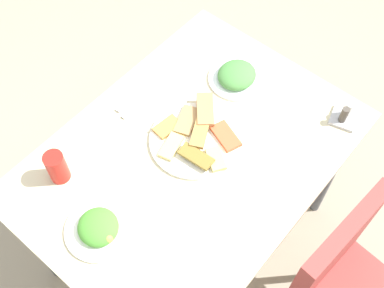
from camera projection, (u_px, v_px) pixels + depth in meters
The scene contains 10 objects.
ground_plane at pixel (191, 238), 2.33m from camera, with size 6.00×6.00×0.00m, color gray.
dining_table at pixel (190, 166), 1.76m from camera, with size 1.15×0.84×0.77m.
pide_platter at pixel (196, 137), 1.71m from camera, with size 0.34×0.32×0.04m.
salad_plate_greens at pixel (99, 228), 1.52m from camera, with size 0.22×0.22×0.06m.
salad_plate_rice at pixel (237, 76), 1.84m from camera, with size 0.21×0.21×0.06m.
soda_can at pixel (57, 167), 1.59m from camera, with size 0.07×0.07×0.12m, color red.
paper_napkin at pixel (135, 100), 1.81m from camera, with size 0.11×0.11×0.00m, color white.
fork at pixel (131, 96), 1.81m from camera, with size 0.16×0.02×0.01m, color silver.
spoon at pixel (138, 101), 1.80m from camera, with size 0.18×0.02×0.01m, color silver.
condiment_caddy at pixel (345, 116), 1.74m from camera, with size 0.11×0.11×0.08m.
Camera 1 is at (0.66, 0.57, 2.21)m, focal length 45.97 mm.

